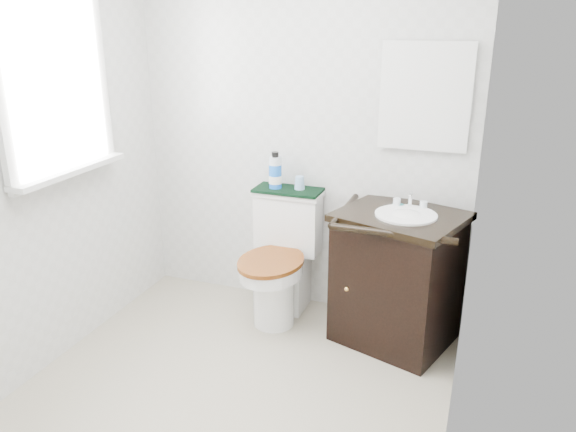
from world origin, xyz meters
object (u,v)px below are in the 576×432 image
Objects in this scene: toilet at (282,264)px; mouthwash_bottle at (275,172)px; vanity at (397,275)px; trash_bin at (351,316)px; cup at (300,183)px.

toilet is 0.60m from mouthwash_bottle.
vanity reaches higher than toilet.
trash_bin is at bearing -21.55° from mouthwash_bottle.
vanity is at bearing -11.93° from mouthwash_bottle.
cup is (-0.43, 0.26, 0.75)m from trash_bin.
trash_bin is 0.90m from cup.
cup reaches higher than vanity.
mouthwash_bottle is (-0.08, 0.12, 0.59)m from toilet.
cup is at bearing 163.41° from vanity.
mouthwash_bottle reaches higher than trash_bin.
toilet is 3.47× the size of mouthwash_bottle.
toilet is at bearing 175.26° from vanity.
trash_bin is at bearing -31.05° from cup.
cup is at bearing 9.58° from mouthwash_bottle.
cup reaches higher than toilet.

